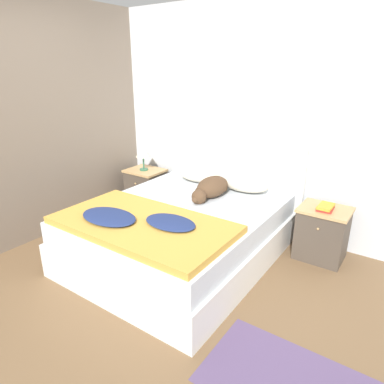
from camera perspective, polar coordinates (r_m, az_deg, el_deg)
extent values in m
plane|color=brown|center=(3.01, -14.56, -18.39)|extent=(16.00, 16.00, 0.00)
cube|color=silver|center=(4.09, 7.08, 12.04)|extent=(9.00, 0.06, 2.55)
cube|color=gray|center=(4.31, -19.72, 11.46)|extent=(0.06, 3.10, 2.55)
cube|color=white|center=(3.52, -1.90, -8.35)|extent=(1.68, 2.03, 0.33)
cube|color=silver|center=(3.39, -1.95, -4.29)|extent=(1.62, 1.97, 0.22)
cube|color=white|center=(4.18, 6.52, 1.90)|extent=(1.76, 0.04, 1.08)
cylinder|color=white|center=(4.04, 6.83, 9.22)|extent=(1.76, 0.06, 0.06)
cube|color=#4C4238|center=(4.73, -7.68, 0.39)|extent=(0.45, 0.38, 0.51)
cube|color=tan|center=(4.65, -7.83, 3.53)|extent=(0.48, 0.41, 0.03)
sphere|color=tan|center=(4.55, -9.42, 1.40)|extent=(0.02, 0.02, 0.02)
cube|color=#4C4238|center=(3.70, 20.81, -6.66)|extent=(0.45, 0.38, 0.51)
cube|color=tan|center=(3.59, 21.34, -2.78)|extent=(0.48, 0.41, 0.03)
sphere|color=tan|center=(3.46, 20.26, -5.80)|extent=(0.02, 0.02, 0.02)
ellipsoid|color=beige|center=(4.10, 1.26, 2.88)|extent=(0.54, 0.33, 0.15)
ellipsoid|color=beige|center=(3.82, 8.85, 1.32)|extent=(0.54, 0.33, 0.15)
cube|color=gold|center=(2.96, -8.20, -5.34)|extent=(1.55, 0.86, 0.06)
ellipsoid|color=navy|center=(3.04, -13.68, -3.99)|extent=(0.54, 0.34, 0.05)
ellipsoid|color=navy|center=(2.86, -3.62, -5.07)|extent=(0.47, 0.30, 0.05)
ellipsoid|color=brown|center=(3.62, 3.43, 0.89)|extent=(0.27, 0.45, 0.21)
sphere|color=brown|center=(3.42, 1.18, -0.79)|extent=(0.15, 0.15, 0.15)
ellipsoid|color=brown|center=(3.38, 0.57, -1.30)|extent=(0.07, 0.08, 0.06)
cone|color=brown|center=(3.43, 0.71, 0.29)|extent=(0.05, 0.05, 0.05)
cone|color=brown|center=(3.39, 1.88, 0.02)|extent=(0.05, 0.05, 0.05)
ellipsoid|color=brown|center=(3.77, 5.45, 0.73)|extent=(0.14, 0.21, 0.08)
cube|color=#AD2D28|center=(3.56, 21.38, -2.52)|extent=(0.15, 0.23, 0.02)
cube|color=gold|center=(3.55, 21.39, -2.23)|extent=(0.13, 0.21, 0.03)
cylinder|color=#336B4C|center=(4.62, -8.02, 3.75)|extent=(0.11, 0.11, 0.02)
cylinder|color=#336B4C|center=(4.60, -8.07, 4.86)|extent=(0.02, 0.02, 0.16)
cone|color=beige|center=(4.56, -8.17, 6.72)|extent=(0.20, 0.20, 0.14)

